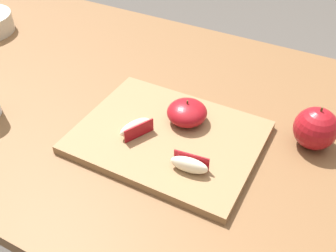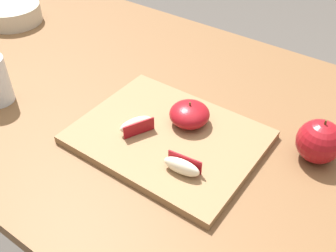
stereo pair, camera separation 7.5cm
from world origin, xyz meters
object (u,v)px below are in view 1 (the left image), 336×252
apple_half_skin_up (187,112)px  apple_wedge_near_knife (136,128)px  whole_apple_red_delicious (316,128)px  cutting_board (168,137)px  apple_wedge_middle (189,165)px

apple_half_skin_up → apple_wedge_near_knife: (-0.07, -0.08, -0.01)m
whole_apple_red_delicious → apple_wedge_near_knife: bearing=-154.2°
cutting_board → apple_half_skin_up: (0.02, 0.05, 0.03)m
cutting_board → apple_wedge_near_knife: 0.07m
cutting_board → apple_wedge_near_knife: (-0.06, -0.03, 0.02)m
apple_wedge_middle → whole_apple_red_delicious: 0.26m
apple_wedge_middle → apple_wedge_near_knife: bearing=163.2°
apple_half_skin_up → apple_wedge_middle: apple_half_skin_up is taller
cutting_board → apple_wedge_middle: size_ratio=4.97×
cutting_board → apple_half_skin_up: bearing=74.0°
apple_wedge_near_knife → whole_apple_red_delicious: bearing=25.8°
cutting_board → apple_wedge_near_knife: size_ratio=4.91×
apple_half_skin_up → apple_wedge_middle: size_ratio=1.14×
whole_apple_red_delicious → apple_half_skin_up: bearing=-164.0°
apple_wedge_middle → apple_wedge_near_knife: (-0.13, 0.04, 0.00)m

